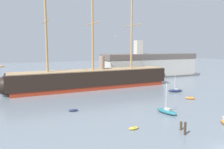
# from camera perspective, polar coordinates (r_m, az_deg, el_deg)

# --- Properties ---
(tall_ship) EXTENTS (67.65, 14.19, 32.55)m
(tall_ship) POSITION_cam_1_polar(r_m,az_deg,el_deg) (75.93, -5.07, -1.09)
(tall_ship) COLOR maroon
(tall_ship) RESTS_ON ground
(dinghy_foreground_left) EXTENTS (2.00, 0.94, 0.47)m
(dinghy_foreground_left) POSITION_cam_1_polar(r_m,az_deg,el_deg) (39.48, 5.79, -14.02)
(dinghy_foreground_left) COLOR gold
(dinghy_foreground_left) RESTS_ON ground
(sailboat_near_centre) EXTENTS (2.74, 5.47, 6.83)m
(sailboat_near_centre) POSITION_cam_1_polar(r_m,az_deg,el_deg) (49.23, 14.36, -9.45)
(sailboat_near_centre) COLOR #236670
(sailboat_near_centre) RESTS_ON ground
(dinghy_mid_left) EXTENTS (2.30, 1.34, 0.51)m
(dinghy_mid_left) POSITION_cam_1_polar(r_m,az_deg,el_deg) (50.35, -10.27, -9.34)
(dinghy_mid_left) COLOR #1E284C
(dinghy_mid_left) RESTS_ON ground
(dinghy_mid_right) EXTENTS (2.82, 2.64, 0.64)m
(dinghy_mid_right) POSITION_cam_1_polar(r_m,az_deg,el_deg) (64.71, 20.06, -5.88)
(dinghy_mid_right) COLOR orange
(dinghy_mid_right) RESTS_ON ground
(sailboat_alongside_stern) EXTENTS (5.04, 2.91, 6.29)m
(sailboat_alongside_stern) POSITION_cam_1_polar(r_m,az_deg,el_deg) (73.10, 16.50, -4.09)
(sailboat_alongside_stern) COLOR #1E284C
(sailboat_alongside_stern) RESTS_ON ground
(dinghy_far_left) EXTENTS (2.26, 2.28, 0.53)m
(dinghy_far_left) POSITION_cam_1_polar(r_m,az_deg,el_deg) (75.86, -25.00, -4.28)
(dinghy_far_left) COLOR gold
(dinghy_far_left) RESTS_ON ground
(motorboat_distant_centre) EXTENTS (3.67, 4.91, 1.91)m
(motorboat_distant_centre) POSITION_cam_1_polar(r_m,az_deg,el_deg) (89.19, -5.36, -1.72)
(motorboat_distant_centre) COLOR gold
(motorboat_distant_centre) RESTS_ON ground
(mooring_piling_nearest) EXTENTS (0.43, 0.43, 1.53)m
(mooring_piling_nearest) POSITION_cam_1_polar(r_m,az_deg,el_deg) (40.67, 17.90, -12.89)
(mooring_piling_nearest) COLOR #423323
(mooring_piling_nearest) RESTS_ON ground
(mooring_piling_right_pair) EXTENTS (0.39, 0.39, 2.22)m
(mooring_piling_right_pair) POSITION_cam_1_polar(r_m,az_deg,el_deg) (38.68, 18.90, -13.45)
(mooring_piling_right_pair) COLOR #382B1E
(mooring_piling_right_pair) RESTS_ON ground
(dockside_warehouse_right) EXTENTS (52.52, 14.63, 17.83)m
(dockside_warehouse_right) POSITION_cam_1_polar(r_m,az_deg,el_deg) (108.44, 9.95, 2.47)
(dockside_warehouse_right) COLOR #565659
(dockside_warehouse_right) RESTS_ON ground
(seagull_in_flight) EXTENTS (1.03, 0.41, 0.13)m
(seagull_in_flight) POSITION_cam_1_polar(r_m,az_deg,el_deg) (51.96, 0.88, 10.21)
(seagull_in_flight) COLOR silver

